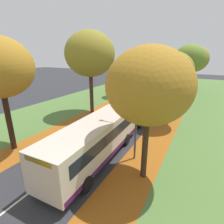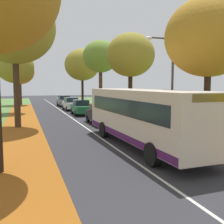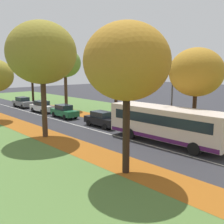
# 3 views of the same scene
# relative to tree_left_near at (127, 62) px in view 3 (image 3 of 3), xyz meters

# --- Properties ---
(leaf_litter_left) EXTENTS (2.80, 60.00, 0.00)m
(leaf_litter_left) POSITION_rel_tree_left_near_xyz_m (0.79, 4.31, -6.52)
(leaf_litter_left) COLOR #9E5619
(leaf_litter_left) RESTS_ON grass_verge_left
(grass_verge_right) EXTENTS (12.00, 90.00, 0.01)m
(grass_verge_right) POSITION_rel_tree_left_near_xyz_m (14.59, 10.31, -6.52)
(grass_verge_right) COLOR #517538
(grass_verge_right) RESTS_ON ground
(leaf_litter_right) EXTENTS (2.80, 60.00, 0.00)m
(leaf_litter_right) POSITION_rel_tree_left_near_xyz_m (9.99, 4.31, -6.52)
(leaf_litter_right) COLOR #9E5619
(leaf_litter_right) RESTS_ON grass_verge_right
(road_centre_line) EXTENTS (0.12, 80.00, 0.01)m
(road_centre_line) POSITION_rel_tree_left_near_xyz_m (5.39, 10.31, -6.53)
(road_centre_line) COLOR silver
(road_centre_line) RESTS_ON ground
(tree_left_near) EXTENTS (4.93, 4.93, 8.78)m
(tree_left_near) POSITION_rel_tree_left_near_xyz_m (0.00, 0.00, 0.00)
(tree_left_near) COLOR black
(tree_left_near) RESTS_ON ground
(tree_left_mid) EXTENTS (6.03, 6.03, 10.21)m
(tree_left_mid) POSITION_rel_tree_left_near_xyz_m (0.52, 10.74, 0.93)
(tree_left_mid) COLOR #422D1E
(tree_left_mid) RESTS_ON ground
(tree_right_near) EXTENTS (4.78, 4.78, 7.97)m
(tree_right_near) POSITION_rel_tree_left_near_xyz_m (10.61, 1.71, -0.73)
(tree_right_near) COLOR #382619
(tree_right_near) RESTS_ON ground
(tree_right_mid) EXTENTS (4.27, 4.27, 7.79)m
(tree_right_mid) POSITION_rel_tree_left_near_xyz_m (10.09, 11.45, -0.70)
(tree_right_mid) COLOR black
(tree_right_mid) RESTS_ON ground
(tree_right_far) EXTENTS (4.61, 4.61, 8.95)m
(tree_right_far) POSITION_rel_tree_left_near_xyz_m (10.61, 22.77, 0.30)
(tree_right_far) COLOR #422D1E
(tree_right_far) RESTS_ON ground
(tree_right_distant) EXTENTS (5.87, 5.87, 9.21)m
(tree_right_distant) POSITION_rel_tree_left_near_xyz_m (10.46, 33.25, 0.02)
(tree_right_distant) COLOR black
(tree_right_distant) RESTS_ON ground
(streetlamp_right) EXTENTS (1.89, 0.28, 6.00)m
(streetlamp_right) POSITION_rel_tree_left_near_xyz_m (9.06, 3.32, -2.79)
(streetlamp_right) COLOR #47474C
(streetlamp_right) RESTS_ON ground
(bus) EXTENTS (2.88, 10.47, 2.98)m
(bus) POSITION_rel_tree_left_near_xyz_m (6.89, 2.07, -4.83)
(bus) COLOR beige
(bus) RESTS_ON ground
(car_black_lead) EXTENTS (1.85, 4.23, 1.62)m
(car_black_lead) POSITION_rel_tree_left_near_xyz_m (7.02, 10.38, -5.72)
(car_black_lead) COLOR black
(car_black_lead) RESTS_ON ground
(car_green_following) EXTENTS (1.86, 4.24, 1.62)m
(car_green_following) POSITION_rel_tree_left_near_xyz_m (6.84, 17.42, -5.72)
(car_green_following) COLOR #1E6038
(car_green_following) RESTS_ON ground
(car_white_third_in_line) EXTENTS (1.86, 4.24, 1.62)m
(car_white_third_in_line) POSITION_rel_tree_left_near_xyz_m (6.72, 22.92, -5.72)
(car_white_third_in_line) COLOR silver
(car_white_third_in_line) RESTS_ON ground
(car_grey_fourth_in_line) EXTENTS (1.85, 4.23, 1.62)m
(car_grey_fourth_in_line) POSITION_rel_tree_left_near_xyz_m (6.75, 29.21, -5.72)
(car_grey_fourth_in_line) COLOR slate
(car_grey_fourth_in_line) RESTS_ON ground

